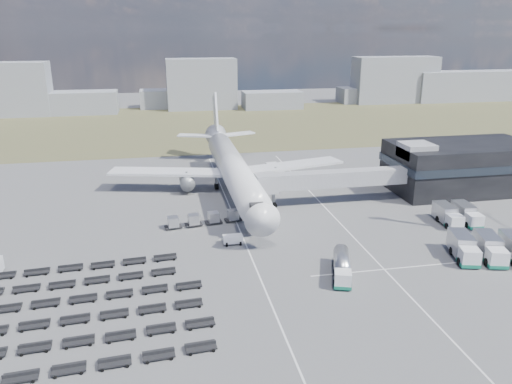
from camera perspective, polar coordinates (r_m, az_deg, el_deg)
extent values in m
plane|color=#565659|center=(76.58, 0.88, -7.21)|extent=(420.00, 420.00, 0.00)
cube|color=#4A472C|center=(181.25, -6.35, 7.65)|extent=(420.00, 90.00, 0.01)
cube|color=silver|center=(80.70, -1.25, -5.83)|extent=(0.25, 110.00, 0.01)
cube|color=silver|center=(85.33, 10.78, -4.78)|extent=(0.25, 110.00, 0.01)
cube|color=silver|center=(78.67, 20.44, -7.72)|extent=(40.00, 0.25, 0.01)
cube|color=black|center=(114.31, 22.50, 2.69)|extent=(30.00, 16.00, 10.00)
cube|color=#262D38|center=(114.03, 22.57, 3.27)|extent=(30.40, 16.40, 1.60)
cube|color=#939399|center=(105.46, 17.89, 4.52)|extent=(6.00, 6.00, 3.00)
cube|color=#939399|center=(97.97, 8.82, 1.52)|extent=(29.80, 3.00, 3.00)
cube|color=#939399|center=(93.91, 1.19, 1.01)|extent=(4.00, 3.60, 3.40)
cylinder|color=slate|center=(95.47, 2.00, -0.32)|extent=(0.70, 0.70, 5.10)
cylinder|color=black|center=(96.16, 1.99, -1.51)|extent=(1.40, 0.90, 1.40)
cylinder|color=white|center=(102.49, -2.56, 2.59)|extent=(5.60, 48.00, 5.60)
cone|color=white|center=(77.66, 0.36, -2.58)|extent=(5.60, 5.00, 5.60)
cone|color=white|center=(129.29, -4.43, 6.20)|extent=(5.60, 8.00, 5.60)
cube|color=black|center=(79.22, 0.08, -1.54)|extent=(2.20, 2.00, 0.80)
cube|color=white|center=(106.63, -9.88, 2.28)|extent=(25.59, 11.38, 0.50)
cube|color=white|center=(110.07, 3.77, 3.02)|extent=(25.59, 11.38, 0.50)
cylinder|color=slate|center=(105.29, -7.90, 1.21)|extent=(3.00, 5.00, 3.00)
cylinder|color=slate|center=(107.85, 2.22, 1.78)|extent=(3.00, 5.00, 3.00)
cube|color=white|center=(130.66, -6.95, 6.43)|extent=(9.49, 5.63, 0.35)
cube|color=white|center=(131.87, -2.15, 6.66)|extent=(9.49, 5.63, 0.35)
cube|color=white|center=(131.17, -4.64, 8.90)|extent=(0.50, 9.06, 11.45)
cylinder|color=slate|center=(84.16, -0.38, -3.86)|extent=(0.50, 0.50, 2.50)
cylinder|color=slate|center=(107.05, -4.54, 0.97)|extent=(0.60, 0.60, 2.50)
cylinder|color=slate|center=(107.91, -1.16, 1.16)|extent=(0.60, 0.60, 2.50)
cylinder|color=black|center=(84.45, -0.38, -4.33)|extent=(0.50, 1.20, 1.20)
cube|color=gray|center=(220.83, -27.23, 10.37)|extent=(36.98, 12.00, 20.59)
cube|color=gray|center=(217.73, -22.33, 9.36)|extent=(51.09, 12.00, 8.87)
cube|color=gray|center=(223.66, -10.65, 10.44)|extent=(18.77, 12.00, 7.68)
cube|color=gray|center=(217.13, -6.26, 12.18)|extent=(29.05, 12.00, 20.93)
cube|color=gray|center=(218.24, 1.85, 10.49)|extent=(25.00, 12.00, 7.21)
cube|color=gray|center=(239.79, 11.21, 10.81)|extent=(14.37, 12.00, 6.86)
cube|color=gray|center=(243.73, 15.57, 12.25)|extent=(38.50, 12.00, 20.67)
cube|color=gray|center=(261.47, 23.14, 11.08)|extent=(54.30, 12.00, 13.83)
cube|color=white|center=(67.93, 9.89, -9.75)|extent=(2.78, 2.78, 2.10)
cube|color=#157659|center=(68.32, 9.86, -10.36)|extent=(2.89, 2.89, 0.46)
cylinder|color=#B4B5BA|center=(71.75, 9.79, -7.79)|extent=(4.34, 7.23, 2.29)
cube|color=slate|center=(72.21, 9.74, -8.54)|extent=(4.26, 7.20, 0.32)
cylinder|color=black|center=(71.09, 9.77, -9.20)|extent=(2.57, 1.71, 1.01)
cube|color=white|center=(80.09, -2.67, -5.48)|extent=(3.16, 1.78, 1.43)
cube|color=white|center=(114.03, 2.16, 2.33)|extent=(3.11, 6.60, 2.99)
cube|color=#157659|center=(114.37, 2.15, 1.74)|extent=(3.23, 6.72, 0.48)
cube|color=white|center=(78.82, 23.19, -6.83)|extent=(3.18, 3.10, 2.51)
cube|color=#157659|center=(79.21, 23.11, -7.47)|extent=(3.32, 3.23, 0.51)
cube|color=#B4B5BA|center=(82.08, 22.36, -5.38)|extent=(3.99, 5.77, 2.96)
cube|color=white|center=(80.20, 25.82, -6.77)|extent=(3.18, 3.10, 2.51)
cube|color=#157659|center=(80.58, 25.73, -7.40)|extent=(3.32, 3.23, 0.51)
cube|color=#B4B5BA|center=(83.41, 24.90, -5.35)|extent=(3.99, 5.77, 2.96)
cube|color=white|center=(92.03, 21.75, -3.17)|extent=(2.57, 2.47, 2.32)
cube|color=#157659|center=(92.34, 21.69, -3.69)|extent=(2.68, 2.58, 0.47)
cube|color=#B4B5BA|center=(94.90, 20.74, -2.14)|extent=(2.84, 5.01, 2.74)
cube|color=white|center=(93.79, 23.68, -3.02)|extent=(2.57, 2.47, 2.32)
cube|color=#157659|center=(94.10, 23.61, -3.53)|extent=(2.68, 2.58, 0.47)
cube|color=#B4B5BA|center=(96.61, 22.62, -2.01)|extent=(2.84, 5.01, 2.74)
cube|color=black|center=(87.28, -9.43, -3.94)|extent=(3.11, 2.15, 0.20)
cube|color=#B4B5BA|center=(86.93, -9.46, -3.36)|extent=(2.01, 2.01, 1.67)
cube|color=black|center=(87.84, -7.13, -3.68)|extent=(3.11, 2.15, 0.20)
cube|color=#B4B5BA|center=(87.50, -7.15, -3.10)|extent=(2.01, 2.01, 1.67)
cube|color=black|center=(88.54, -4.87, -3.42)|extent=(3.11, 2.15, 0.20)
cube|color=#B4B5BA|center=(88.20, -4.88, -2.85)|extent=(2.01, 2.01, 1.67)
cube|color=black|center=(89.38, -2.64, -3.16)|extent=(3.11, 2.15, 0.20)
cube|color=#B4B5BA|center=(89.04, -2.65, -2.59)|extent=(2.01, 2.01, 1.67)
cube|color=black|center=(56.67, -22.98, -18.40)|extent=(35.74, 4.32, 0.80)
cube|color=black|center=(60.50, -22.45, -15.80)|extent=(35.74, 4.32, 0.80)
cube|color=black|center=(64.44, -21.99, -13.52)|extent=(35.74, 4.32, 0.80)
cube|color=black|center=(68.48, -21.59, -11.50)|extent=(35.74, 4.32, 0.80)
cube|color=black|center=(72.59, -21.25, -9.71)|extent=(31.28, 3.99, 0.80)
cube|color=black|center=(76.77, -20.94, -8.11)|extent=(31.28, 3.99, 0.80)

